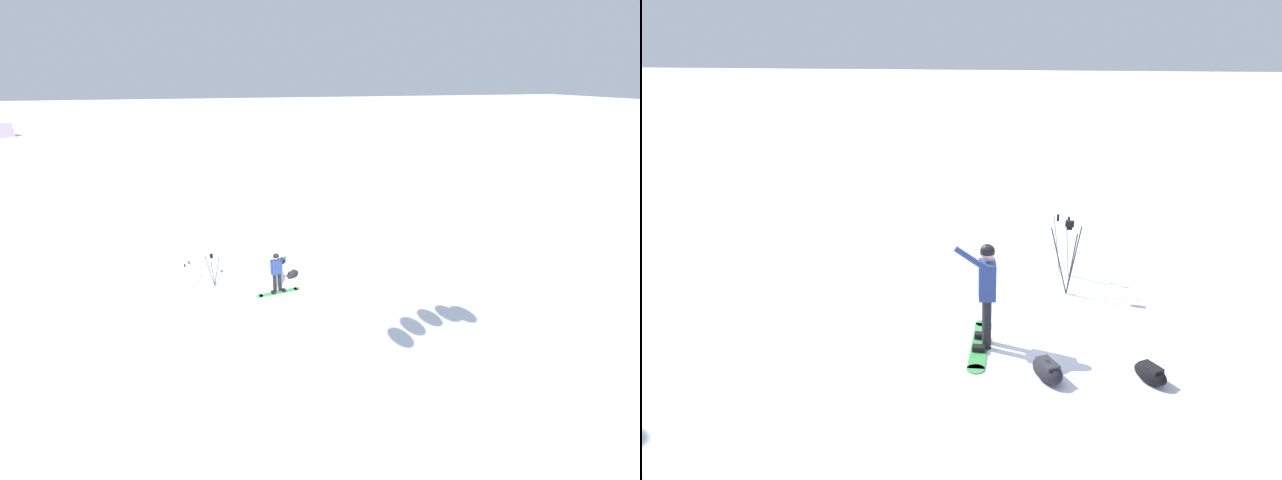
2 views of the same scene
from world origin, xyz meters
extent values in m
plane|color=white|center=(0.00, 0.00, 0.00)|extent=(300.00, 300.00, 0.00)
cylinder|color=black|center=(-0.46, -0.21, 0.41)|extent=(0.14, 0.14, 0.82)
cylinder|color=black|center=(-0.25, -0.16, 0.41)|extent=(0.14, 0.14, 0.82)
cube|color=navy|center=(-0.36, -0.18, 1.11)|extent=(0.45, 0.35, 0.58)
sphere|color=tan|center=(-0.36, -0.18, 1.55)|extent=(0.22, 0.22, 0.22)
sphere|color=black|center=(-0.36, -0.18, 1.58)|extent=(0.23, 0.23, 0.23)
cylinder|color=navy|center=(-0.59, 0.01, 1.52)|extent=(0.22, 0.53, 0.41)
cylinder|color=navy|center=(-0.16, -0.15, 1.11)|extent=(0.09, 0.09, 0.58)
cube|color=#3F994C|center=(-0.38, -0.08, 0.01)|extent=(1.58, 0.49, 0.02)
cylinder|color=#3F994C|center=(-1.15, -0.19, 0.01)|extent=(0.27, 0.27, 0.02)
cylinder|color=#3F994C|center=(0.39, 0.03, 0.01)|extent=(0.27, 0.27, 0.02)
cube|color=black|center=(-0.60, -0.12, 0.06)|extent=(0.17, 0.22, 0.08)
cube|color=black|center=(-0.16, -0.05, 0.06)|extent=(0.17, 0.22, 0.08)
ellipsoid|color=black|center=(-1.17, -1.24, 0.14)|extent=(0.71, 0.65, 0.29)
cube|color=#2C2C33|center=(-1.17, -1.24, 0.25)|extent=(0.43, 0.39, 0.08)
cylinder|color=#262628|center=(2.12, -1.07, 0.65)|extent=(0.05, 0.36, 1.30)
cylinder|color=#262628|center=(1.97, -1.32, 0.65)|extent=(0.33, 0.20, 1.30)
cylinder|color=#262628|center=(2.24, -1.34, 0.65)|extent=(0.30, 0.25, 1.30)
cube|color=black|center=(2.11, -1.24, 1.33)|extent=(0.10, 0.10, 0.06)
cube|color=black|center=(2.11, -1.24, 1.41)|extent=(0.12, 0.16, 0.10)
ellipsoid|color=black|center=(-0.87, -2.66, 0.13)|extent=(0.62, 0.60, 0.26)
cube|color=black|center=(-0.87, -2.66, 0.22)|extent=(0.37, 0.36, 0.08)
cylinder|color=gray|center=(3.13, -0.93, 0.65)|extent=(0.18, 0.18, 1.29)
cylinder|color=black|center=(3.13, -0.93, 1.23)|extent=(0.05, 0.05, 0.14)
cylinder|color=gray|center=(2.99, -1.16, 0.65)|extent=(0.23, 0.11, 1.29)
cylinder|color=black|center=(2.99, -1.16, 1.23)|extent=(0.05, 0.05, 0.14)
camera|label=1|loc=(1.31, 13.73, 8.09)|focal=22.11mm
camera|label=2|loc=(-8.79, -1.92, 4.46)|focal=33.63mm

